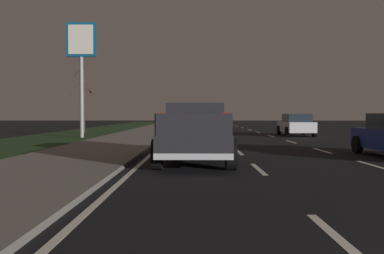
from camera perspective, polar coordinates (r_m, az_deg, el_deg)
ground at (r=29.63m, az=7.22°, el=-1.19°), size 144.00×144.00×0.00m
sidewalk_shoulder at (r=29.68m, az=-7.21°, el=-1.07°), size 108.00×4.00×0.12m
grass_verge at (r=30.76m, az=-16.48°, el=-1.13°), size 108.00×6.00×0.01m
lane_markings at (r=32.91m, az=1.29°, el=-0.88°), size 108.00×7.04×0.01m
pickup_truck at (r=13.47m, az=0.40°, el=-0.80°), size 5.44×2.32×1.87m
sedan_white at (r=30.33m, az=13.91°, el=0.32°), size 4.42×2.06×1.54m
gas_price_sign at (r=28.41m, az=-14.77°, el=9.94°), size 0.27×1.90×7.40m
bare_tree_far at (r=34.96m, az=-14.54°, el=3.61°), size 1.28×1.62×5.31m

